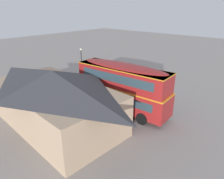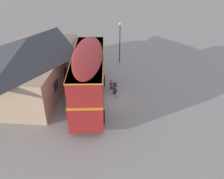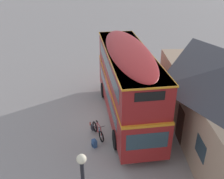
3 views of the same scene
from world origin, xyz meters
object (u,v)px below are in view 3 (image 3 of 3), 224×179
object	(u,v)px
double_decker_bus	(127,81)
backpack_on_ground	(94,143)
touring_bicycle	(97,131)
water_bottle_red_squeeze	(90,124)

from	to	relation	value
double_decker_bus	backpack_on_ground	bearing A→B (deg)	-37.77
double_decker_bus	touring_bicycle	distance (m)	3.57
touring_bicycle	water_bottle_red_squeeze	bearing A→B (deg)	-159.61
backpack_on_ground	water_bottle_red_squeeze	world-z (taller)	backpack_on_ground
backpack_on_ground	water_bottle_red_squeeze	bearing A→B (deg)	-174.46
double_decker_bus	water_bottle_red_squeeze	distance (m)	3.58
backpack_on_ground	touring_bicycle	bearing A→B (deg)	167.93
double_decker_bus	water_bottle_red_squeeze	xyz separation A→B (m)	(0.77, -2.42, -2.53)
touring_bicycle	water_bottle_red_squeeze	xyz separation A→B (m)	(-1.11, -0.41, -0.25)
double_decker_bus	backpack_on_ground	world-z (taller)	double_decker_bus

